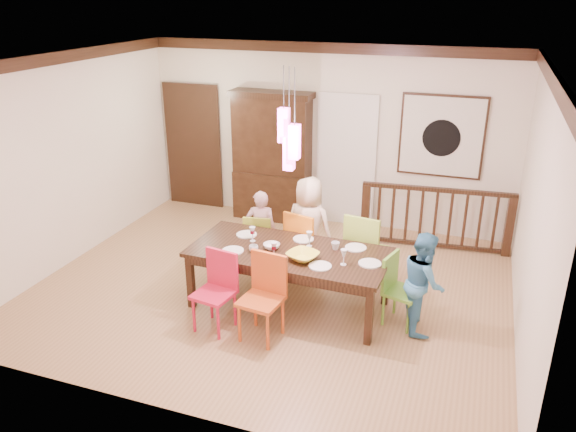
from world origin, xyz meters
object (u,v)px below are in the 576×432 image
(balustrade, at_px, (435,217))
(person_far_mid, at_px, (308,227))
(chair_far_left, at_px, (260,237))
(dining_table, at_px, (289,256))
(china_hutch, at_px, (272,156))
(person_far_left, at_px, (261,231))
(person_end_right, at_px, (423,282))
(chair_end_right, at_px, (403,287))

(balustrade, distance_m, person_far_mid, 2.10)
(chair_far_left, bearing_deg, person_far_mid, 178.01)
(dining_table, height_order, china_hutch, china_hutch)
(balustrade, height_order, person_far_mid, person_far_mid)
(person_far_left, xyz_separation_m, person_far_mid, (0.65, 0.08, 0.11))
(person_far_mid, bearing_deg, person_end_right, 159.89)
(person_far_left, bearing_deg, person_far_mid, 171.11)
(balustrade, relative_size, person_end_right, 1.86)
(dining_table, xyz_separation_m, chair_far_left, (-0.70, 0.79, -0.20))
(dining_table, xyz_separation_m, person_far_mid, (-0.03, 0.88, 0.02))
(chair_far_left, distance_m, balustrade, 2.68)
(chair_far_left, height_order, person_end_right, person_end_right)
(dining_table, relative_size, chair_end_right, 2.83)
(person_far_mid, bearing_deg, person_far_left, 14.80)
(chair_end_right, xyz_separation_m, person_end_right, (0.22, -0.02, 0.11))
(balustrade, height_order, person_far_left, person_far_left)
(person_far_left, relative_size, person_end_right, 0.97)
(chair_end_right, bearing_deg, china_hutch, 60.82)
(dining_table, distance_m, balustrade, 2.76)
(chair_end_right, bearing_deg, person_far_left, 85.84)
(chair_far_left, xyz_separation_m, person_end_right, (2.29, -0.76, 0.12))
(person_end_right, bearing_deg, chair_far_left, 54.72)
(chair_end_right, height_order, china_hutch, china_hutch)
(china_hutch, xyz_separation_m, person_far_left, (0.54, -1.85, -0.50))
(dining_table, height_order, person_far_left, person_far_left)
(chair_end_right, height_order, person_far_left, person_far_left)
(balustrade, bearing_deg, china_hutch, 167.81)
(person_far_left, xyz_separation_m, person_end_right, (2.28, -0.77, 0.02))
(china_hutch, bearing_deg, person_far_left, -73.65)
(person_far_mid, relative_size, person_end_right, 1.16)
(dining_table, bearing_deg, person_far_left, 132.14)
(chair_end_right, distance_m, person_far_mid, 1.64)
(chair_far_left, bearing_deg, china_hutch, -83.99)
(chair_end_right, relative_size, person_far_left, 0.73)
(dining_table, xyz_separation_m, balustrade, (1.51, 2.30, -0.18))
(chair_end_right, height_order, person_far_mid, person_far_mid)
(person_far_left, relative_size, person_far_mid, 0.84)
(chair_end_right, bearing_deg, dining_table, 107.90)
(balustrade, xyz_separation_m, person_far_left, (-2.19, -1.50, 0.08))
(china_hutch, height_order, person_far_left, china_hutch)
(china_hutch, height_order, balustrade, china_hutch)
(chair_end_right, relative_size, person_far_mid, 0.61)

